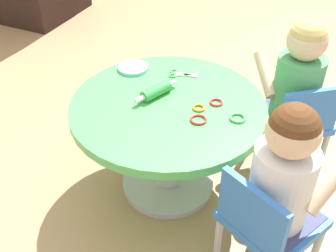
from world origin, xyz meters
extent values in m
plane|color=tan|center=(0.00, 0.00, 0.00)|extent=(10.00, 10.00, 0.00)
cylinder|color=silver|center=(0.00, 0.00, 0.01)|extent=(0.44, 0.44, 0.03)
cylinder|color=silver|center=(0.00, 0.00, 0.22)|extent=(0.12, 0.12, 0.44)
cylinder|color=#4CB259|center=(0.00, 0.00, 0.46)|extent=(0.83, 0.83, 0.04)
cylinder|color=#B7B7BC|center=(-0.07, -0.73, 0.14)|extent=(0.03, 0.03, 0.28)
cylinder|color=#B7B7BC|center=(0.00, -0.48, 0.14)|extent=(0.03, 0.03, 0.28)
cylinder|color=#B7B7BC|center=(-0.25, -0.42, 0.14)|extent=(0.03, 0.03, 0.28)
cube|color=blue|center=(-0.16, -0.57, 0.30)|extent=(0.37, 0.37, 0.04)
cube|color=blue|center=(-0.29, -0.54, 0.43)|extent=(0.09, 0.27, 0.22)
cube|color=#3F4772|center=(-0.16, -0.57, 0.30)|extent=(0.34, 0.32, 0.04)
cylinder|color=white|center=(-0.16, -0.57, 0.47)|extent=(0.21, 0.21, 0.30)
sphere|color=beige|center=(-0.16, -0.57, 0.70)|extent=(0.17, 0.17, 0.17)
sphere|color=#593319|center=(-0.16, -0.57, 0.71)|extent=(0.16, 0.16, 0.16)
cylinder|color=beige|center=(-0.09, -0.71, 0.49)|extent=(0.22, 0.11, 0.17)
cylinder|color=beige|center=(-0.03, -0.49, 0.49)|extent=(0.22, 0.11, 0.17)
cylinder|color=#B7B7BC|center=(0.64, -0.37, 0.14)|extent=(0.03, 0.03, 0.28)
cylinder|color=#B7B7BC|center=(0.44, -0.20, 0.14)|extent=(0.03, 0.03, 0.28)
cylinder|color=#B7B7BC|center=(0.47, -0.57, 0.14)|extent=(0.03, 0.03, 0.28)
cylinder|color=#B7B7BC|center=(0.27, -0.40, 0.14)|extent=(0.03, 0.03, 0.28)
cube|color=blue|center=(0.45, -0.39, 0.30)|extent=(0.42, 0.42, 0.04)
cube|color=blue|center=(0.37, -0.49, 0.43)|extent=(0.22, 0.19, 0.22)
cube|color=#3F4772|center=(0.45, -0.39, 0.30)|extent=(0.38, 0.38, 0.04)
cylinder|color=#4CA566|center=(0.45, -0.39, 0.47)|extent=(0.21, 0.21, 0.30)
sphere|color=beige|center=(0.45, -0.39, 0.70)|extent=(0.17, 0.17, 0.17)
sphere|color=tan|center=(0.45, -0.39, 0.71)|extent=(0.16, 0.16, 0.16)
cylinder|color=beige|center=(0.60, -0.38, 0.49)|extent=(0.18, 0.20, 0.17)
cylinder|color=beige|center=(0.43, -0.24, 0.49)|extent=(0.18, 0.20, 0.17)
cylinder|color=green|center=(0.02, 0.07, 0.51)|extent=(0.15, 0.08, 0.05)
cylinder|color=white|center=(-0.08, 0.09, 0.51)|extent=(0.05, 0.03, 0.02)
cylinder|color=white|center=(0.11, 0.06, 0.51)|extent=(0.05, 0.03, 0.02)
cube|color=silver|center=(0.23, 0.06, 0.48)|extent=(0.08, 0.10, 0.01)
cube|color=silver|center=(0.23, 0.06, 0.48)|extent=(0.04, 0.11, 0.01)
torus|color=green|center=(0.19, 0.11, 0.48)|extent=(0.05, 0.05, 0.01)
torus|color=green|center=(0.22, 0.13, 0.48)|extent=(0.05, 0.05, 0.01)
cylinder|color=#8CCCF2|center=(0.13, 0.30, 0.49)|extent=(0.14, 0.14, 0.02)
torus|color=red|center=(-0.03, -0.17, 0.49)|extent=(0.07, 0.07, 0.01)
torus|color=red|center=(0.12, -0.16, 0.49)|extent=(0.06, 0.06, 0.01)
torus|color=#4CB259|center=(0.07, -0.29, 0.49)|extent=(0.07, 0.07, 0.01)
torus|color=orange|center=(0.04, -0.13, 0.49)|extent=(0.05, 0.05, 0.01)
camera|label=1|loc=(-1.16, -0.84, 1.47)|focal=44.31mm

